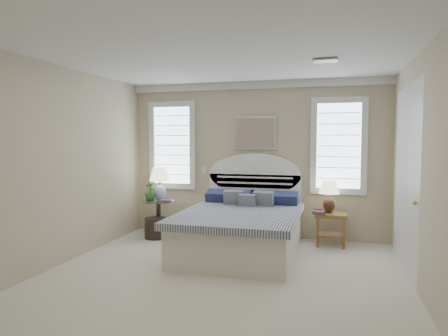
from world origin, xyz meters
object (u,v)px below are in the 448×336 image
at_px(nightstand_right, 331,222).
at_px(floor_pot, 156,228).
at_px(lamp_right, 329,193).
at_px(bed, 242,226).
at_px(lamp_left, 160,180).
at_px(side_table_left, 159,214).

bearing_deg(nightstand_right, floor_pot, -174.79).
distance_m(nightstand_right, floor_pot, 2.95).
relative_size(floor_pot, lamp_right, 0.72).
xyz_separation_m(bed, floor_pot, (-1.63, 0.43, -0.21)).
height_order(bed, lamp_left, bed).
xyz_separation_m(side_table_left, nightstand_right, (2.95, 0.10, -0.00)).
bearing_deg(lamp_right, side_table_left, -176.53).
bearing_deg(lamp_right, bed, -148.66).
xyz_separation_m(side_table_left, lamp_right, (2.91, 0.18, 0.47)).
distance_m(bed, nightstand_right, 1.47).
bearing_deg(side_table_left, nightstand_right, 1.94).
relative_size(side_table_left, lamp_right, 1.19).
bearing_deg(side_table_left, bed, -19.74).
bearing_deg(lamp_right, floor_pot, -173.22).
height_order(side_table_left, lamp_right, lamp_right).
bearing_deg(bed, nightstand_right, 28.03).
relative_size(nightstand_right, lamp_left, 0.89).
height_order(side_table_left, lamp_left, lamp_left).
bearing_deg(floor_pot, lamp_left, 95.34).
relative_size(floor_pot, lamp_left, 0.64).
xyz_separation_m(floor_pot, lamp_right, (2.89, 0.34, 0.68)).
xyz_separation_m(side_table_left, lamp_left, (-0.00, 0.08, 0.61)).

